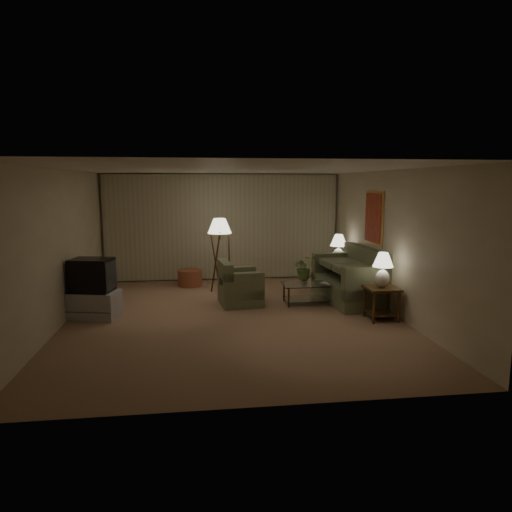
{
  "coord_description": "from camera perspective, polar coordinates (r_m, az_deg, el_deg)",
  "views": [
    {
      "loc": [
        -0.63,
        -8.17,
        2.44
      ],
      "look_at": [
        0.5,
        0.6,
        1.04
      ],
      "focal_mm": 32.0,
      "sensor_mm": 36.0,
      "label": 1
    }
  ],
  "objects": [
    {
      "name": "book",
      "position": [
        9.39,
        8.54,
        -3.49
      ],
      "size": [
        0.29,
        0.3,
        0.02
      ],
      "primitive_type": "imported",
      "rotation": [
        0.0,
        0.0,
        0.68
      ],
      "color": "olive",
      "rests_on": "coffee_table"
    },
    {
      "name": "side_table_far",
      "position": [
        10.97,
        10.19,
        -1.82
      ],
      "size": [
        0.55,
        0.46,
        0.6
      ],
      "color": "#341D0E",
      "rests_on": "ground"
    },
    {
      "name": "table_lamp_near",
      "position": [
        8.47,
        15.58,
        -1.31
      ],
      "size": [
        0.37,
        0.37,
        0.63
      ],
      "color": "white",
      "rests_on": "side_table_near"
    },
    {
      "name": "tv_cabinet",
      "position": [
        8.91,
        -19.64,
        -5.76
      ],
      "size": [
        1.13,
        0.94,
        0.5
      ],
      "primitive_type": "cube",
      "rotation": [
        0.0,
        0.0,
        -0.22
      ],
      "color": "#A6A6A8",
      "rests_on": "ground"
    },
    {
      "name": "sofa",
      "position": [
        9.75,
        11.56,
        -3.0
      ],
      "size": [
        2.13,
        1.27,
        0.88
      ],
      "rotation": [
        0.0,
        0.0,
        -1.5
      ],
      "color": "#6C7250",
      "rests_on": "ground"
    },
    {
      "name": "armchair",
      "position": [
        9.32,
        -1.97,
        -3.93
      ],
      "size": [
        1.04,
        1.0,
        0.71
      ],
      "rotation": [
        0.0,
        0.0,
        1.69
      ],
      "color": "#6C7250",
      "rests_on": "ground"
    },
    {
      "name": "room_shell",
      "position": [
        9.73,
        -3.49,
        4.91
      ],
      "size": [
        6.04,
        7.02,
        2.72
      ],
      "color": "beige",
      "rests_on": "ground"
    },
    {
      "name": "ottoman",
      "position": [
        11.14,
        -8.24,
        -2.72
      ],
      "size": [
        0.65,
        0.65,
        0.39
      ],
      "primitive_type": "cylinder",
      "rotation": [
        0.0,
        0.0,
        -0.12
      ],
      "color": "#954F32",
      "rests_on": "ground"
    },
    {
      "name": "floor_lamp",
      "position": [
        10.48,
        -4.54,
        0.38
      ],
      "size": [
        0.54,
        0.54,
        1.67
      ],
      "color": "#341D0E",
      "rests_on": "ground"
    },
    {
      "name": "flowers",
      "position": [
        9.31,
        6.06,
        -1.14
      ],
      "size": [
        0.51,
        0.47,
        0.49
      ],
      "primitive_type": "imported",
      "rotation": [
        0.0,
        0.0,
        0.22
      ],
      "color": "#557C37",
      "rests_on": "vase"
    },
    {
      "name": "vase",
      "position": [
        9.38,
        6.02,
        -3.06
      ],
      "size": [
        0.16,
        0.16,
        0.15
      ],
      "primitive_type": "imported",
      "rotation": [
        0.0,
        0.0,
        -0.15
      ],
      "color": "white",
      "rests_on": "coffee_table"
    },
    {
      "name": "crt_tv",
      "position": [
        8.79,
        -19.83,
        -2.27
      ],
      "size": [
        0.93,
        0.81,
        0.61
      ],
      "primitive_type": "cube",
      "rotation": [
        0.0,
        0.0,
        -0.22
      ],
      "color": "black",
      "rests_on": "tv_cabinet"
    },
    {
      "name": "side_table_near",
      "position": [
        8.58,
        15.42,
        -4.98
      ],
      "size": [
        0.56,
        0.56,
        0.6
      ],
      "color": "#341D0E",
      "rests_on": "ground"
    },
    {
      "name": "coffee_table",
      "position": [
        9.46,
        6.89,
        -4.28
      ],
      "size": [
        1.17,
        0.64,
        0.41
      ],
      "color": "silver",
      "rests_on": "ground"
    },
    {
      "name": "ground",
      "position": [
        8.55,
        -2.84,
        -7.58
      ],
      "size": [
        7.0,
        7.0,
        0.0
      ],
      "primitive_type": "plane",
      "color": "#9B7355",
      "rests_on": "ground"
    },
    {
      "name": "table_lamp_far",
      "position": [
        10.87,
        10.28,
        1.23
      ],
      "size": [
        0.39,
        0.39,
        0.67
      ],
      "color": "white",
      "rests_on": "side_table_far"
    }
  ]
}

